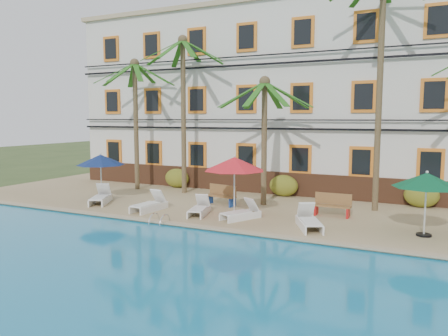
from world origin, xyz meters
The scene contains 23 objects.
ground centered at (0.00, 0.00, 0.00)m, with size 100.00×100.00×0.00m, color #384C23.
pool_deck centered at (0.00, 5.00, 0.12)m, with size 30.00×12.00×0.25m, color tan.
swimming_pool centered at (0.00, -7.00, 0.10)m, with size 26.00×12.00×0.20m, color #177FB0.
pool_coping centered at (0.00, -0.90, 0.28)m, with size 30.00×0.35×0.06m, color tan.
hotel_building centered at (0.00, 9.98, 5.37)m, with size 25.40×6.44×10.22m.
palm_a centered at (-7.42, 5.20, 4.96)m, with size 4.44×4.44×7.24m.
palm_b centered at (-4.38, 5.27, 5.55)m, with size 4.44×4.44×8.27m.
palm_c centered at (0.61, 4.08, 4.14)m, with size 4.44×4.44×5.88m.
palm_d centered at (5.41, 5.03, 6.78)m, with size 4.44×4.44×10.46m.
shrub_left centered at (-5.66, 6.60, 0.80)m, with size 1.50×0.90×1.10m, color #285217.
shrub_mid centered at (0.76, 6.60, 0.80)m, with size 1.50×0.90×1.10m, color #285217.
shrub_right centered at (7.21, 6.60, 0.80)m, with size 1.50×0.90×1.10m, color #285217.
umbrella_blue centered at (-6.92, 1.69, 2.22)m, with size 2.31×2.31×2.31m.
umbrella_red centered at (0.39, 1.32, 2.39)m, with size 2.51×2.51×2.51m.
umbrella_green centered at (7.45, 1.42, 2.16)m, with size 2.24×2.24×2.25m.
lounger_a centered at (-6.41, 1.04, 0.54)m, with size 1.45×1.98×0.89m.
lounger_b centered at (-3.36, 0.69, 0.53)m, with size 0.80×1.90×0.88m.
lounger_c centered at (-1.04, 0.95, 0.51)m, with size 1.01×1.80×0.80m.
lounger_d centered at (0.84, 0.99, 0.51)m, with size 1.30×1.79×0.80m.
lounger_e centered at (3.65, 0.69, 0.54)m, with size 1.43×1.97×0.88m.
bench_left centered at (-1.10, 3.18, 0.72)m, with size 1.56×0.74×0.93m.
bench_right centered at (3.98, 3.13, 0.72)m, with size 1.51×0.49×0.93m.
pool_ladder centered at (-1.70, -1.00, 0.25)m, with size 0.54×0.74×0.74m.
Camera 1 is at (7.66, -14.62, 4.26)m, focal length 35.00 mm.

